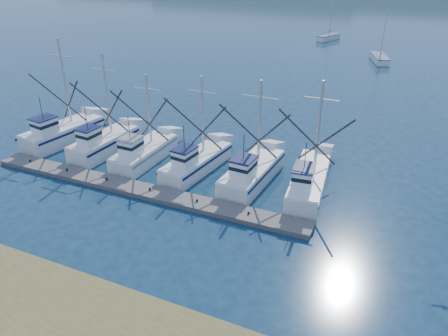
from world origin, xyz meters
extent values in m
plane|color=#0D223B|center=(0.00, 0.00, 0.00)|extent=(500.00, 500.00, 0.00)
cube|color=#645F59|center=(-7.96, 5.59, 0.18)|extent=(27.01, 1.95, 0.36)
cube|color=silver|center=(-19.93, 10.69, 0.78)|extent=(3.99, 8.16, 1.56)
cube|color=white|center=(-19.93, 8.69, 2.31)|extent=(1.87, 2.14, 1.50)
cylinder|color=#B7B2A8|center=(-19.93, 12.03, 5.53)|extent=(0.22, 0.22, 7.95)
cube|color=silver|center=(-14.78, 10.31, 0.75)|extent=(2.92, 7.20, 1.49)
cube|color=white|center=(-14.78, 8.50, 2.24)|extent=(1.52, 1.81, 1.50)
cylinder|color=#B7B2A8|center=(-14.78, 11.51, 5.13)|extent=(0.22, 0.22, 7.28)
cube|color=silver|center=(-10.50, 10.30, 0.66)|extent=(2.63, 7.09, 1.32)
cube|color=white|center=(-10.50, 8.50, 2.07)|extent=(1.47, 1.75, 1.50)
cylinder|color=#B7B2A8|center=(-10.50, 11.50, 4.36)|extent=(0.22, 0.22, 6.09)
cube|color=silver|center=(-5.53, 10.55, 0.63)|extent=(3.26, 7.76, 1.26)
cube|color=white|center=(-5.53, 8.62, 2.01)|extent=(1.56, 1.99, 1.50)
cylinder|color=#B7B2A8|center=(-5.53, 11.84, 4.51)|extent=(0.22, 0.22, 6.49)
cube|color=silver|center=(-0.60, 10.61, 0.69)|extent=(3.01, 7.78, 1.37)
cube|color=white|center=(-0.60, 8.65, 2.12)|extent=(1.59, 1.95, 1.50)
cylinder|color=#B7B2A8|center=(-0.60, 11.91, 4.67)|extent=(0.22, 0.22, 6.60)
cube|color=silver|center=(3.90, 10.99, 0.75)|extent=(3.21, 8.60, 1.49)
cube|color=white|center=(3.90, 8.84, 2.24)|extent=(1.57, 2.18, 1.50)
cylinder|color=#B7B2A8|center=(3.90, 12.42, 4.91)|extent=(0.22, 0.22, 6.84)
cube|color=silver|center=(3.95, 56.51, 0.45)|extent=(3.85, 6.66, 0.90)
cylinder|color=#B7B2A8|center=(3.95, 56.81, 4.50)|extent=(0.12, 0.12, 7.20)
cube|color=silver|center=(-7.37, 70.98, 0.45)|extent=(3.70, 6.00, 0.90)
cylinder|color=#B7B2A8|center=(-7.37, 71.28, 4.50)|extent=(0.12, 0.12, 7.20)
camera|label=1|loc=(9.83, -18.21, 16.97)|focal=35.00mm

